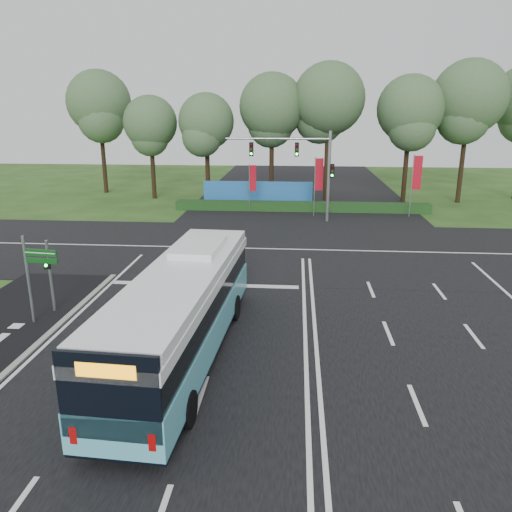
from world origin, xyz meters
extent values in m
plane|color=#274617|center=(0.00, 0.00, 0.00)|extent=(120.00, 120.00, 0.00)
cube|color=black|center=(0.00, 0.00, 0.02)|extent=(20.00, 120.00, 0.04)
cube|color=black|center=(0.00, 12.00, 0.03)|extent=(120.00, 14.00, 0.05)
cube|color=gray|center=(-10.10, -3.00, 0.06)|extent=(0.25, 18.00, 0.12)
cube|color=#55B2C6|center=(-4.36, -2.54, 1.11)|extent=(3.27, 12.54, 1.14)
cube|color=black|center=(-4.36, -2.54, 0.59)|extent=(3.24, 12.48, 0.31)
cube|color=black|center=(-4.36, -2.54, 2.14)|extent=(3.16, 12.35, 0.98)
cube|color=white|center=(-4.36, -2.54, 2.76)|extent=(3.27, 12.54, 0.36)
cube|color=white|center=(-4.36, -2.54, 3.13)|extent=(3.19, 12.04, 0.36)
cube|color=white|center=(-4.21, 0.05, 3.44)|extent=(1.83, 3.19, 0.26)
cube|color=black|center=(-4.70, -8.68, 2.19)|extent=(2.51, 0.26, 2.28)
cube|color=orange|center=(-4.70, -8.72, 2.92)|extent=(1.45, 0.14, 0.36)
cylinder|color=black|center=(-5.37, 1.04, 0.54)|extent=(0.35, 1.09, 1.08)
cylinder|color=black|center=(-2.95, 0.91, 0.54)|extent=(0.35, 1.09, 1.08)
cylinder|color=black|center=(-5.79, -6.40, 0.54)|extent=(0.35, 1.09, 1.08)
cylinder|color=black|center=(-3.36, -6.53, 0.54)|extent=(0.35, 1.09, 1.08)
cylinder|color=gray|center=(-10.99, 1.12, 1.63)|extent=(0.13, 0.13, 3.27)
cube|color=black|center=(-10.99, 0.94, 2.24)|extent=(0.30, 0.24, 0.37)
sphere|color=#19F233|center=(-10.99, 0.84, 2.24)|extent=(0.13, 0.13, 0.13)
cylinder|color=gray|center=(-11.29, -0.11, 1.88)|extent=(0.11, 0.11, 3.76)
cube|color=#0C4413|center=(-10.59, -0.20, 3.11)|extent=(1.41, 0.22, 0.28)
cube|color=#0C4413|center=(-10.59, -0.20, 2.78)|extent=(1.41, 0.22, 0.21)
cube|color=white|center=(-10.59, -0.23, 3.11)|extent=(1.31, 0.16, 0.04)
cylinder|color=gray|center=(-4.47, 23.75, 2.06)|extent=(0.06, 0.06, 4.11)
cube|color=#AC0E1E|center=(-4.18, 23.80, 2.92)|extent=(0.55, 0.15, 2.19)
cylinder|color=gray|center=(1.02, 22.49, 2.43)|extent=(0.08, 0.08, 4.86)
cube|color=#AC0E1E|center=(1.36, 22.57, 3.46)|extent=(0.64, 0.19, 2.59)
cylinder|color=gray|center=(8.87, 22.86, 2.55)|extent=(0.08, 0.08, 5.10)
cube|color=#AC0E1E|center=(9.25, 22.85, 3.63)|extent=(0.68, 0.06, 2.72)
cylinder|color=gray|center=(2.00, 20.50, 3.50)|extent=(0.24, 0.24, 7.00)
cylinder|color=gray|center=(-2.00, 20.50, 6.40)|extent=(8.00, 0.16, 0.16)
cube|color=black|center=(-0.50, 20.50, 5.60)|extent=(0.32, 0.28, 1.05)
cube|color=black|center=(-4.00, 20.50, 5.60)|extent=(0.32, 0.28, 1.05)
cube|color=black|center=(2.25, 20.50, 4.00)|extent=(0.32, 0.28, 1.05)
cube|color=#163613|center=(0.00, 24.50, 0.40)|extent=(22.00, 1.20, 0.80)
cube|color=#1E5FA5|center=(-4.00, 27.00, 1.10)|extent=(10.00, 0.30, 2.20)
cylinder|color=black|center=(-20.67, 32.97, 4.37)|extent=(0.44, 0.44, 8.75)
sphere|color=#3D5C36|center=(-20.67, 32.97, 9.21)|extent=(6.45, 6.45, 6.45)
cylinder|color=black|center=(-14.58, 29.96, 3.48)|extent=(0.44, 0.44, 6.95)
sphere|color=#3D5C36|center=(-14.58, 29.96, 7.32)|extent=(5.12, 5.12, 5.12)
cylinder|color=black|center=(-9.03, 29.33, 3.55)|extent=(0.44, 0.44, 7.10)
sphere|color=#3D5C36|center=(-9.03, 29.33, 7.47)|extent=(5.23, 5.23, 5.23)
cylinder|color=black|center=(-2.91, 30.16, 4.19)|extent=(0.44, 0.44, 8.37)
sphere|color=#3D5C36|center=(-2.91, 30.16, 8.82)|extent=(6.17, 6.17, 6.17)
cylinder|color=black|center=(2.35, 29.93, 4.50)|extent=(0.44, 0.44, 9.01)
sphere|color=#3D5C36|center=(2.35, 29.93, 9.48)|extent=(6.64, 6.64, 6.64)
cylinder|color=black|center=(9.61, 29.21, 4.08)|extent=(0.44, 0.44, 8.17)
sphere|color=#3D5C36|center=(9.61, 29.21, 8.60)|extent=(6.02, 6.02, 6.02)
cylinder|color=black|center=(14.89, 29.95, 4.56)|extent=(0.44, 0.44, 9.11)
sphere|color=#3D5C36|center=(14.89, 29.95, 9.59)|extent=(6.72, 6.72, 6.72)
camera|label=1|loc=(-0.49, -18.50, 8.63)|focal=35.00mm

